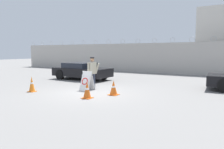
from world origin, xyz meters
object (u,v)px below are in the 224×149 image
Objects in this scene: barricade_sign at (87,81)px; parked_car_front_coupe at (82,71)px; traffic_cone_mid at (114,88)px; traffic_cone_near at (32,84)px; security_guard at (92,71)px; traffic_cone_far at (87,90)px.

parked_car_front_coupe is (-3.06, 3.36, 0.13)m from barricade_sign.
traffic_cone_near is at bearing -160.37° from traffic_cone_mid.
security_guard is 4.07m from parked_car_front_coupe.
security_guard is 3.16m from traffic_cone_near.
traffic_cone_near is (-2.14, -1.72, -0.12)m from barricade_sign.
barricade_sign reaches higher than traffic_cone_near.
parked_car_front_coupe is (-4.86, 3.68, 0.29)m from traffic_cone_mid.
security_guard is at bearing 48.53° from traffic_cone_near.
traffic_cone_far is (1.27, -2.14, -0.59)m from security_guard.
traffic_cone_far is at bearing -130.43° from security_guard.
barricade_sign is 1.49× the size of traffic_cone_mid.
traffic_cone_far is (-0.61, -1.21, 0.03)m from traffic_cone_mid.
traffic_cone_near is 3.34m from traffic_cone_far.
barricade_sign is at bearing -153.64° from security_guard.
parked_car_front_coupe reaches higher than traffic_cone_far.
security_guard is at bearing -40.16° from parked_car_front_coupe.
barricade_sign is at bearing 169.95° from traffic_cone_mid.
parked_car_front_coupe is at bearing 142.84° from traffic_cone_mid.
traffic_cone_far reaches higher than traffic_cone_mid.
parked_car_front_coupe is at bearing 100.25° from traffic_cone_near.
security_guard is 2.53× the size of traffic_cone_mid.
traffic_cone_mid is at bearing 19.63° from traffic_cone_near.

